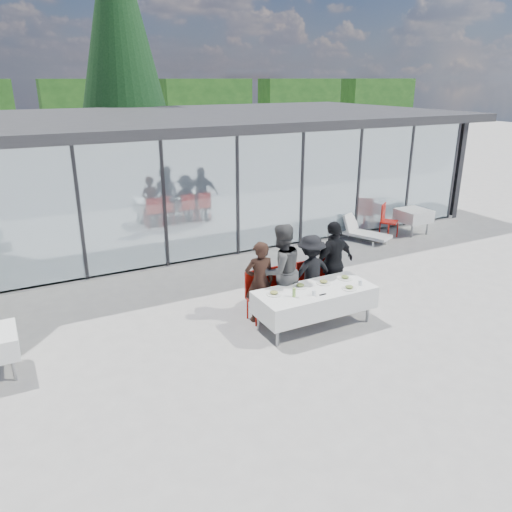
{
  "coord_description": "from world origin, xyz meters",
  "views": [
    {
      "loc": [
        -4.35,
        -7.32,
        4.46
      ],
      "look_at": [
        0.1,
        1.2,
        1.02
      ],
      "focal_mm": 35.0,
      "sensor_mm": 36.0,
      "label": 1
    }
  ],
  "objects_px": {
    "diner_d": "(333,263)",
    "spare_chair_b": "(377,211)",
    "diner_b": "(281,271)",
    "juice_bottle": "(294,293)",
    "diner_chair_a": "(258,293)",
    "diner_chair_d": "(330,278)",
    "diner_c": "(310,273)",
    "diner_chair_c": "(308,283)",
    "folded_eyeglasses": "(323,294)",
    "lounger": "(362,231)",
    "plate_extra": "(349,288)",
    "dining_table": "(315,300)",
    "spare_table_right": "(413,216)",
    "diner_chair_b": "(279,289)",
    "spare_chair_a": "(386,219)",
    "plate_b": "(300,286)",
    "conifer_tree": "(119,34)",
    "diner_a": "(260,282)",
    "plate_c": "(324,282)",
    "plate_a": "(274,293)",
    "plate_d": "(345,278)"
  },
  "relations": [
    {
      "from": "diner_chair_a",
      "to": "diner_d",
      "type": "height_order",
      "value": "diner_d"
    },
    {
      "from": "diner_chair_a",
      "to": "diner_chair_d",
      "type": "xyz_separation_m",
      "value": [
        1.71,
        0.0,
        0.0
      ]
    },
    {
      "from": "diner_chair_c",
      "to": "plate_b",
      "type": "bearing_deg",
      "value": -134.91
    },
    {
      "from": "diner_chair_c",
      "to": "plate_a",
      "type": "relative_size",
      "value": 3.47
    },
    {
      "from": "dining_table",
      "to": "diner_c",
      "type": "relative_size",
      "value": 1.44
    },
    {
      "from": "diner_chair_a",
      "to": "folded_eyeglasses",
      "type": "height_order",
      "value": "diner_chair_a"
    },
    {
      "from": "plate_a",
      "to": "spare_chair_b",
      "type": "bearing_deg",
      "value": 35.76
    },
    {
      "from": "dining_table",
      "to": "plate_c",
      "type": "bearing_deg",
      "value": 28.27
    },
    {
      "from": "plate_b",
      "to": "plate_extra",
      "type": "distance_m",
      "value": 0.91
    },
    {
      "from": "spare_table_right",
      "to": "lounger",
      "type": "relative_size",
      "value": 0.59
    },
    {
      "from": "plate_c",
      "to": "spare_table_right",
      "type": "distance_m",
      "value": 6.66
    },
    {
      "from": "diner_a",
      "to": "conifer_tree",
      "type": "distance_m",
      "value": 13.65
    },
    {
      "from": "plate_d",
      "to": "plate_b",
      "type": "bearing_deg",
      "value": 176.15
    },
    {
      "from": "diner_a",
      "to": "plate_c",
      "type": "distance_m",
      "value": 1.22
    },
    {
      "from": "spare_table_right",
      "to": "juice_bottle",
      "type": "bearing_deg",
      "value": -150.21
    },
    {
      "from": "dining_table",
      "to": "lounger",
      "type": "height_order",
      "value": "dining_table"
    },
    {
      "from": "diner_chair_c",
      "to": "plate_b",
      "type": "relative_size",
      "value": 3.47
    },
    {
      "from": "diner_chair_a",
      "to": "plate_b",
      "type": "xyz_separation_m",
      "value": [
        0.62,
        -0.53,
        0.24
      ]
    },
    {
      "from": "diner_b",
      "to": "spare_chair_a",
      "type": "distance_m",
      "value": 6.28
    },
    {
      "from": "spare_table_right",
      "to": "spare_chair_a",
      "type": "height_order",
      "value": "spare_chair_a"
    },
    {
      "from": "diner_chair_b",
      "to": "conifer_tree",
      "type": "xyz_separation_m",
      "value": [
        0.28,
        12.53,
        5.45
      ]
    },
    {
      "from": "diner_c",
      "to": "spare_chair_b",
      "type": "distance_m",
      "value": 6.45
    },
    {
      "from": "diner_chair_a",
      "to": "spare_table_right",
      "type": "bearing_deg",
      "value": 22.91
    },
    {
      "from": "plate_c",
      "to": "diner_chair_d",
      "type": "bearing_deg",
      "value": 44.7
    },
    {
      "from": "diner_b",
      "to": "juice_bottle",
      "type": "distance_m",
      "value": 0.81
    },
    {
      "from": "diner_d",
      "to": "juice_bottle",
      "type": "xyz_separation_m",
      "value": [
        -1.42,
        -0.78,
        -0.05
      ]
    },
    {
      "from": "diner_b",
      "to": "conifer_tree",
      "type": "distance_m",
      "value": 13.58
    },
    {
      "from": "diner_chair_a",
      "to": "plate_c",
      "type": "distance_m",
      "value": 1.28
    },
    {
      "from": "lounger",
      "to": "plate_extra",
      "type": "bearing_deg",
      "value": -131.79
    },
    {
      "from": "lounger",
      "to": "conifer_tree",
      "type": "bearing_deg",
      "value": 114.52
    },
    {
      "from": "diner_c",
      "to": "diner_chair_c",
      "type": "distance_m",
      "value": 0.26
    },
    {
      "from": "spare_chair_b",
      "to": "spare_chair_a",
      "type": "bearing_deg",
      "value": -112.16
    },
    {
      "from": "juice_bottle",
      "to": "spare_chair_a",
      "type": "distance_m",
      "value": 6.84
    },
    {
      "from": "dining_table",
      "to": "spare_table_right",
      "type": "relative_size",
      "value": 2.63
    },
    {
      "from": "diner_b",
      "to": "plate_b",
      "type": "xyz_separation_m",
      "value": [
        0.16,
        -0.45,
        -0.17
      ]
    },
    {
      "from": "spare_chair_b",
      "to": "folded_eyeglasses",
      "type": "bearing_deg",
      "value": -137.99
    },
    {
      "from": "diner_c",
      "to": "spare_chair_a",
      "type": "distance_m",
      "value": 5.68
    },
    {
      "from": "plate_extra",
      "to": "spare_table_right",
      "type": "xyz_separation_m",
      "value": [
        5.41,
        3.9,
        -0.22
      ]
    },
    {
      "from": "diner_chair_a",
      "to": "juice_bottle",
      "type": "height_order",
      "value": "diner_chair_a"
    },
    {
      "from": "diner_a",
      "to": "juice_bottle",
      "type": "relative_size",
      "value": 9.69
    },
    {
      "from": "diner_c",
      "to": "plate_c",
      "type": "bearing_deg",
      "value": 86.91
    },
    {
      "from": "dining_table",
      "to": "folded_eyeglasses",
      "type": "relative_size",
      "value": 16.14
    },
    {
      "from": "plate_b",
      "to": "lounger",
      "type": "bearing_deg",
      "value": 39.14
    },
    {
      "from": "juice_bottle",
      "to": "spare_table_right",
      "type": "xyz_separation_m",
      "value": [
        6.51,
        3.73,
        -0.28
      ]
    },
    {
      "from": "spare_table_right",
      "to": "lounger",
      "type": "height_order",
      "value": "spare_table_right"
    },
    {
      "from": "diner_chair_a",
      "to": "spare_chair_b",
      "type": "height_order",
      "value": "same"
    },
    {
      "from": "diner_a",
      "to": "plate_c",
      "type": "relative_size",
      "value": 5.74
    },
    {
      "from": "dining_table",
      "to": "diner_chair_b",
      "type": "distance_m",
      "value": 0.83
    },
    {
      "from": "diner_d",
      "to": "spare_chair_b",
      "type": "height_order",
      "value": "diner_d"
    },
    {
      "from": "plate_d",
      "to": "conifer_tree",
      "type": "height_order",
      "value": "conifer_tree"
    }
  ]
}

